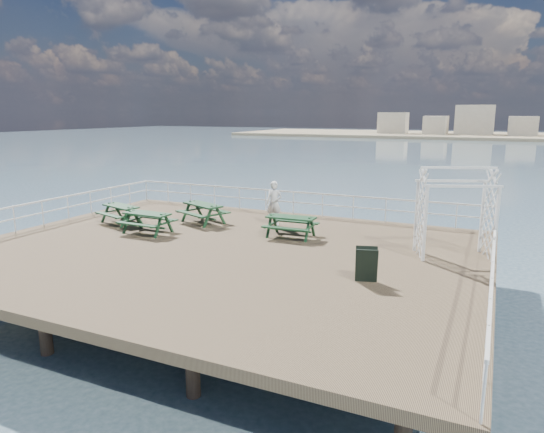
{
  "coord_description": "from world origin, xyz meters",
  "views": [
    {
      "loc": [
        8.72,
        -14.34,
        4.77
      ],
      "look_at": [
        1.52,
        1.14,
        1.1
      ],
      "focal_mm": 32.0,
      "sensor_mm": 36.0,
      "label": 1
    }
  ],
  "objects": [
    {
      "name": "trellis_arbor",
      "position": [
        7.6,
        2.57,
        1.35
      ],
      "size": [
        2.75,
        2.11,
        3.04
      ],
      "rotation": [
        0.0,
        0.0,
        0.38
      ],
      "color": "silver",
      "rests_on": "ground"
    },
    {
      "name": "picnic_table_d",
      "position": [
        -6.08,
        1.74,
        0.57
      ],
      "size": [
        2.19,
        1.94,
        0.9
      ],
      "rotation": [
        0.0,
        0.0,
        -0.29
      ],
      "color": "#14391B",
      "rests_on": "ground"
    },
    {
      "name": "picnic_table_a",
      "position": [
        -3.87,
        0.81,
        0.6
      ],
      "size": [
        1.96,
        1.59,
        0.94
      ],
      "rotation": [
        0.0,
        0.0,
        -0.02
      ],
      "color": "#14391B",
      "rests_on": "ground"
    },
    {
      "name": "person",
      "position": [
        0.18,
        4.24,
        0.96
      ],
      "size": [
        0.73,
        0.51,
        1.91
      ],
      "primitive_type": "imported",
      "rotation": [
        0.0,
        0.0,
        0.08
      ],
      "color": "silver",
      "rests_on": "ground"
    },
    {
      "name": "picnic_table_c",
      "position": [
        1.62,
        2.67,
        0.59
      ],
      "size": [
        1.95,
        1.6,
        0.92
      ],
      "rotation": [
        0.0,
        0.0,
        0.04
      ],
      "color": "#14391B",
      "rests_on": "ground"
    },
    {
      "name": "sea_backdrop",
      "position": [
        12.54,
        134.07,
        -0.51
      ],
      "size": [
        300.0,
        300.0,
        9.2
      ],
      "color": "#3C5665",
      "rests_on": "ground"
    },
    {
      "name": "railing",
      "position": [
        -0.07,
        2.57,
        0.87
      ],
      "size": [
        17.77,
        13.76,
        1.1
      ],
      "color": "silver",
      "rests_on": "ground"
    },
    {
      "name": "sandwich_board",
      "position": [
        5.58,
        -1.17,
        0.5
      ],
      "size": [
        0.73,
        0.62,
        1.03
      ],
      "rotation": [
        0.0,
        0.0,
        0.28
      ],
      "color": "black",
      "rests_on": "ground"
    },
    {
      "name": "ground",
      "position": [
        0.0,
        0.0,
        -0.15
      ],
      "size": [
        18.0,
        14.0,
        0.3
      ],
      "primitive_type": "cube",
      "color": "brown",
      "rests_on": "ground"
    },
    {
      "name": "picnic_table_b",
      "position": [
        -2.85,
        3.31,
        0.62
      ],
      "size": [
        2.44,
        2.22,
        0.96
      ],
      "rotation": [
        0.0,
        0.0,
        -0.39
      ],
      "color": "#14391B",
      "rests_on": "ground"
    }
  ]
}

